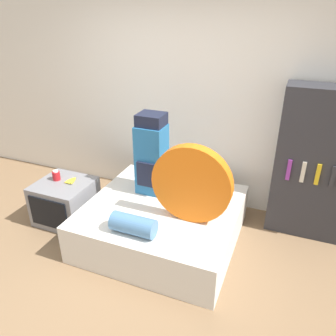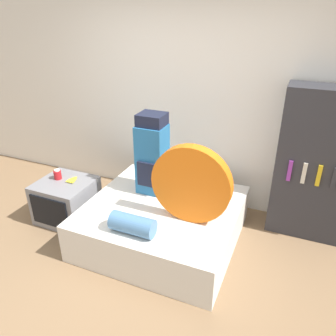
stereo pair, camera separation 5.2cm
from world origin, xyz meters
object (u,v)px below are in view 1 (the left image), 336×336
Objects in this scene: backpack at (152,155)px; tent_bag at (192,184)px; sleeping_roll at (133,225)px; television at (65,201)px; canister at (56,175)px; bookshelf at (318,165)px.

backpack is 0.69m from tent_bag.
backpack is 1.15× the size of tent_bag.
sleeping_roll is 1.26m from television.
sleeping_roll is 1.36m from canister.
bookshelf is (2.79, 0.83, 0.27)m from canister.
tent_bag is 1.83× the size of sleeping_roll.
backpack is at bearing -162.88° from bookshelf.
canister reaches higher than sleeping_roll.
tent_bag is at bearing -32.33° from backpack.
sleeping_roll is at bearing -78.00° from backpack.
tent_bag is 6.49× the size of canister.
tent_bag reaches higher than canister.
television is at bearing -161.99° from bookshelf.
sleeping_roll is (0.17, -0.79, -0.35)m from backpack.
television is 2.88m from bookshelf.
backpack is 1.18m from canister.
bookshelf reaches higher than tent_bag.
sleeping_roll is (-0.42, -0.42, -0.30)m from tent_bag.
sleeping_roll is at bearing -21.03° from canister.
canister is (-0.12, 0.04, 0.30)m from television.
backpack is at bearing 147.67° from tent_bag.
backpack is 1.78m from bookshelf.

